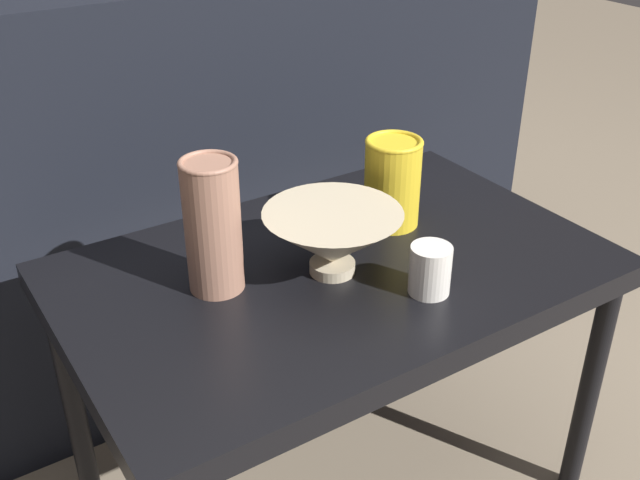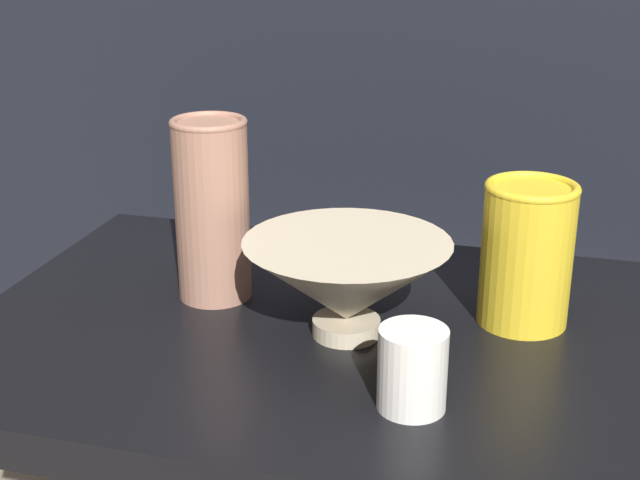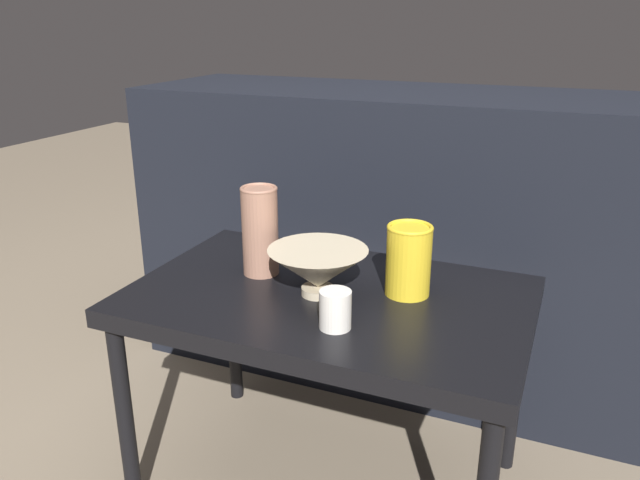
{
  "view_description": "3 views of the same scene",
  "coord_description": "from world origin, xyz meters",
  "px_view_note": "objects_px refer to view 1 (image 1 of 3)",
  "views": [
    {
      "loc": [
        -0.56,
        -0.82,
        1.1
      ],
      "look_at": [
        -0.04,
        -0.02,
        0.56
      ],
      "focal_mm": 42.0,
      "sensor_mm": 36.0,
      "label": 1
    },
    {
      "loc": [
        0.17,
        -0.82,
        0.91
      ],
      "look_at": [
        -0.04,
        -0.02,
        0.6
      ],
      "focal_mm": 50.0,
      "sensor_mm": 36.0,
      "label": 2
    },
    {
      "loc": [
        0.45,
        -1.11,
        1.06
      ],
      "look_at": [
        -0.02,
        -0.01,
        0.62
      ],
      "focal_mm": 35.0,
      "sensor_mm": 36.0,
      "label": 3
    }
  ],
  "objects_px": {
    "bowl": "(333,238)",
    "vase_textured_left": "(213,225)",
    "vase_colorful_right": "(392,181)",
    "cup": "(430,270)"
  },
  "relations": [
    {
      "from": "bowl",
      "to": "cup",
      "type": "bearing_deg",
      "value": -54.37
    },
    {
      "from": "vase_colorful_right",
      "to": "vase_textured_left",
      "type": "bearing_deg",
      "value": -176.61
    },
    {
      "from": "bowl",
      "to": "vase_textured_left",
      "type": "relative_size",
      "value": 1.03
    },
    {
      "from": "vase_textured_left",
      "to": "cup",
      "type": "relative_size",
      "value": 2.71
    },
    {
      "from": "vase_textured_left",
      "to": "bowl",
      "type": "bearing_deg",
      "value": -19.37
    },
    {
      "from": "bowl",
      "to": "cup",
      "type": "relative_size",
      "value": 2.8
    },
    {
      "from": "vase_textured_left",
      "to": "vase_colorful_right",
      "type": "xyz_separation_m",
      "value": [
        0.34,
        0.02,
        -0.02
      ]
    },
    {
      "from": "bowl",
      "to": "vase_textured_left",
      "type": "xyz_separation_m",
      "value": [
        -0.16,
        0.06,
        0.04
      ]
    },
    {
      "from": "vase_colorful_right",
      "to": "cup",
      "type": "height_order",
      "value": "vase_colorful_right"
    },
    {
      "from": "vase_textured_left",
      "to": "vase_colorful_right",
      "type": "distance_m",
      "value": 0.34
    }
  ]
}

